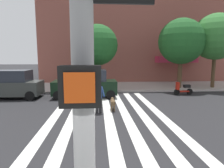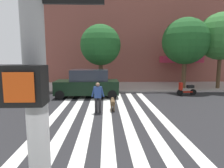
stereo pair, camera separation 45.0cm
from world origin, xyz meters
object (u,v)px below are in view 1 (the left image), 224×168
object	(u,v)px
street_tree_middle	(181,42)
parked_car_near_curb	(10,85)
parked_car_behind_first	(86,84)
dog_on_leash	(113,102)
parked_scooter	(183,89)
street_tree_further	(216,37)
street_tree_nearest	(97,45)
pedestrian_dog_walker	(98,96)

from	to	relation	value
street_tree_middle	parked_car_near_curb	bearing A→B (deg)	-168.15
parked_car_near_curb	parked_car_behind_first	world-z (taller)	parked_car_behind_first
dog_on_leash	parked_car_near_curb	bearing A→B (deg)	152.46
street_tree_middle	parked_car_behind_first	bearing A→B (deg)	-161.01
parked_scooter	dog_on_leash	bearing A→B (deg)	-146.16
parked_car_behind_first	street_tree_further	bearing A→B (deg)	13.87
parked_car_behind_first	street_tree_further	world-z (taller)	street_tree_further
street_tree_middle	dog_on_leash	size ratio (longest dim) A/B	5.54
street_tree_nearest	parked_car_near_curb	bearing A→B (deg)	-155.51
parked_car_near_curb	street_tree_middle	distance (m)	14.71
street_tree_nearest	street_tree_middle	world-z (taller)	street_tree_middle
parked_car_behind_first	dog_on_leash	xyz separation A→B (m)	(1.73, -3.76, -0.55)
parked_car_behind_first	dog_on_leash	bearing A→B (deg)	-65.26
street_tree_middle	dog_on_leash	world-z (taller)	street_tree_middle
parked_car_near_curb	parked_scooter	size ratio (longest dim) A/B	2.75
parked_scooter	parked_car_behind_first	bearing A→B (deg)	-178.19
parked_car_near_curb	street_tree_nearest	size ratio (longest dim) A/B	0.79
parked_car_near_curb	street_tree_middle	bearing A→B (deg)	11.85
parked_car_behind_first	street_tree_nearest	world-z (taller)	street_tree_nearest
parked_scooter	street_tree_further	bearing A→B (deg)	33.16
parked_car_behind_first	parked_scooter	size ratio (longest dim) A/B	2.88
parked_car_behind_first	street_tree_nearest	bearing A→B (deg)	72.58
parked_car_near_curb	pedestrian_dog_walker	world-z (taller)	parked_car_near_curb
parked_car_near_curb	street_tree_nearest	xyz separation A→B (m)	(6.38, 2.91, 3.05)
street_tree_further	parked_scooter	bearing A→B (deg)	-146.84
parked_car_near_curb	parked_scooter	xyz separation A→B (m)	(13.17, 0.24, -0.51)
parked_car_behind_first	street_tree_nearest	distance (m)	4.30
parked_scooter	pedestrian_dog_walker	bearing A→B (deg)	-146.28
parked_scooter	pedestrian_dog_walker	distance (m)	8.16
street_tree_middle	street_tree_further	bearing A→B (deg)	-0.53
dog_on_leash	street_tree_nearest	bearing A→B (deg)	97.01
parked_scooter	dog_on_leash	xyz separation A→B (m)	(-5.97, -4.00, -0.03)
parked_car_behind_first	dog_on_leash	distance (m)	4.17
street_tree_nearest	pedestrian_dog_walker	xyz separation A→B (m)	(0.01, -7.18, -3.11)
street_tree_nearest	dog_on_leash	bearing A→B (deg)	-82.99
street_tree_further	dog_on_leash	distance (m)	12.83
street_tree_nearest	street_tree_further	xyz separation A→B (m)	(10.86, 0.00, 0.80)
street_tree_further	parked_car_near_curb	bearing A→B (deg)	-170.43
street_tree_further	street_tree_middle	bearing A→B (deg)	179.47
street_tree_further	dog_on_leash	size ratio (longest dim) A/B	5.95
parked_car_near_curb	pedestrian_dog_walker	distance (m)	7.69
street_tree_middle	street_tree_nearest	bearing A→B (deg)	-179.76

